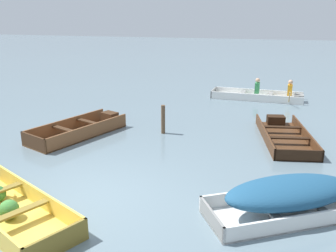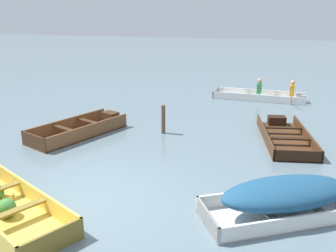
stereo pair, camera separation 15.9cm
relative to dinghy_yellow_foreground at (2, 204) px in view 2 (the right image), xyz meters
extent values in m
plane|color=slate|center=(1.30, 0.78, -0.15)|extent=(80.00, 80.00, 0.00)
cube|color=#E5BC47|center=(0.14, -0.08, -0.13)|extent=(3.51, 2.65, 0.04)
cube|color=#E5BC47|center=(0.40, 0.39, 0.05)|extent=(2.97, 1.71, 0.39)
cube|color=olive|center=(1.59, -0.90, 0.05)|extent=(0.60, 1.01, 0.39)
cube|color=olive|center=(0.58, -0.33, 0.15)|extent=(0.65, 0.98, 0.04)
sphere|color=#428438|center=(0.26, -0.20, 0.07)|extent=(0.35, 0.35, 0.35)
cube|color=brown|center=(-0.64, 4.36, -0.13)|extent=(2.22, 3.21, 0.04)
cube|color=brown|center=(-1.11, 4.57, 0.06)|extent=(1.28, 2.79, 0.42)
cube|color=brown|center=(-0.17, 4.15, 0.06)|extent=(1.28, 2.79, 0.42)
cube|color=#3F2716|center=(-1.25, 3.00, 0.06)|extent=(1.01, 0.49, 0.42)
cube|color=#3F2716|center=(-0.10, 5.58, 0.08)|extent=(0.59, 0.53, 0.38)
cube|color=#3F2716|center=(-0.46, 4.78, 0.17)|extent=(0.96, 0.55, 0.04)
cube|color=#3F2716|center=(-0.83, 3.95, 0.17)|extent=(0.96, 0.55, 0.04)
cube|color=#4C2D19|center=(5.37, 5.35, -0.13)|extent=(1.66, 3.37, 0.04)
cube|color=#4C2D19|center=(4.79, 5.27, 0.01)|extent=(0.51, 3.20, 0.31)
cube|color=#4C2D19|center=(5.94, 5.44, 0.01)|extent=(0.51, 3.20, 0.31)
cube|color=black|center=(5.60, 3.78, 0.01)|extent=(1.21, 0.22, 0.31)
cube|color=black|center=(5.16, 6.77, 0.02)|extent=(0.59, 0.43, 0.28)
cube|color=black|center=(5.30, 5.83, 0.09)|extent=(1.12, 0.32, 0.04)
cube|color=black|center=(5.44, 4.87, 0.09)|extent=(1.12, 0.32, 0.04)
cube|color=white|center=(5.15, 1.13, -0.13)|extent=(3.23, 2.45, 0.04)
cube|color=white|center=(4.89, 1.60, 0.01)|extent=(2.71, 1.51, 0.31)
cube|color=white|center=(5.41, 0.66, 0.01)|extent=(2.71, 1.51, 0.31)
cube|color=gray|center=(3.83, 0.41, 0.01)|extent=(0.58, 1.01, 0.31)
cube|color=gray|center=(5.55, 1.35, 0.09)|extent=(0.63, 0.97, 0.04)
cube|color=gray|center=(4.75, 0.91, 0.09)|extent=(0.63, 0.97, 0.04)
ellipsoid|color=navy|center=(5.15, 1.13, 0.31)|extent=(2.72, 2.14, 0.49)
cube|color=white|center=(4.54, 10.29, -0.13)|extent=(3.76, 1.34, 0.04)
cube|color=white|center=(4.58, 10.79, 0.01)|extent=(3.68, 0.35, 0.31)
cube|color=white|center=(4.50, 9.80, 0.01)|extent=(3.68, 0.35, 0.31)
cube|color=gray|center=(2.73, 10.44, 0.01)|extent=(0.13, 1.04, 0.31)
cube|color=gray|center=(6.20, 10.16, 0.03)|extent=(0.40, 0.50, 0.28)
cube|color=gray|center=(5.09, 10.25, 0.09)|extent=(0.24, 0.95, 0.04)
cube|color=gray|center=(3.99, 10.34, 0.09)|extent=(0.24, 0.95, 0.04)
cube|color=#338C4C|center=(4.54, 10.29, 0.33)|extent=(0.20, 0.29, 0.44)
sphere|color=tan|center=(4.54, 10.29, 0.65)|extent=(0.18, 0.18, 0.18)
cube|color=orange|center=(5.83, 10.19, 0.33)|extent=(0.20, 0.29, 0.44)
sphere|color=tan|center=(5.83, 10.19, 0.65)|extent=(0.18, 0.18, 0.18)
cylinder|color=tan|center=(5.89, 11.01, 0.22)|extent=(0.10, 0.64, 0.55)
cylinder|color=tan|center=(5.76, 9.37, 0.22)|extent=(0.10, 0.64, 0.55)
cylinder|color=brown|center=(1.80, 5.14, 0.29)|extent=(0.12, 0.12, 0.88)
camera|label=1|loc=(4.38, -5.33, 3.54)|focal=40.00mm
camera|label=2|loc=(4.53, -5.29, 3.54)|focal=40.00mm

